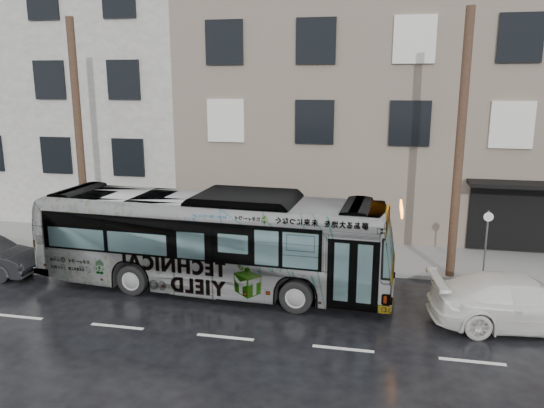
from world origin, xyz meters
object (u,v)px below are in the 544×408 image
at_px(utility_pole_front, 460,148).
at_px(sign_post, 486,245).
at_px(utility_pole_rear, 79,139).
at_px(bus, 212,241).
at_px(white_sedan, 522,302).

height_order(utility_pole_front, sign_post, utility_pole_front).
distance_m(utility_pole_rear, bus, 7.18).
bearing_deg(sign_post, utility_pole_front, 180.00).
xyz_separation_m(utility_pole_front, utility_pole_rear, (-14.00, 0.00, 0.00)).
distance_m(bus, white_sedan, 9.57).
height_order(utility_pole_front, utility_pole_rear, same).
bearing_deg(utility_pole_rear, white_sedan, -12.57).
bearing_deg(utility_pole_rear, utility_pole_front, 0.00).
relative_size(utility_pole_rear, white_sedan, 1.76).
bearing_deg(sign_post, white_sedan, -82.99).
distance_m(utility_pole_front, sign_post, 3.48).
bearing_deg(bus, sign_post, -71.84).
bearing_deg(bus, utility_pole_front, -69.87).
relative_size(utility_pole_front, white_sedan, 1.76).
relative_size(utility_pole_front, bus, 0.75).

